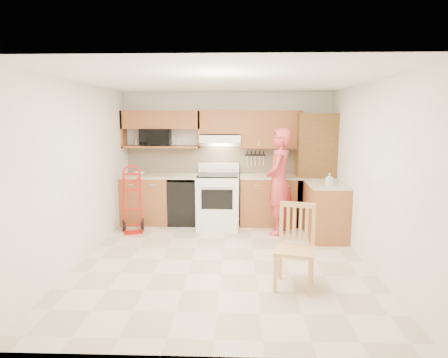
# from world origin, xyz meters

# --- Properties ---
(floor) EXTENTS (4.00, 4.50, 0.02)m
(floor) POSITION_xyz_m (0.00, 0.00, -0.01)
(floor) COLOR beige
(floor) RESTS_ON ground
(ceiling) EXTENTS (4.00, 4.50, 0.02)m
(ceiling) POSITION_xyz_m (0.00, 0.00, 2.51)
(ceiling) COLOR white
(ceiling) RESTS_ON ground
(wall_back) EXTENTS (4.00, 0.02, 2.50)m
(wall_back) POSITION_xyz_m (0.00, 2.26, 1.25)
(wall_back) COLOR white
(wall_back) RESTS_ON ground
(wall_front) EXTENTS (4.00, 0.02, 2.50)m
(wall_front) POSITION_xyz_m (0.00, -2.26, 1.25)
(wall_front) COLOR white
(wall_front) RESTS_ON ground
(wall_left) EXTENTS (0.02, 4.50, 2.50)m
(wall_left) POSITION_xyz_m (-2.01, 0.00, 1.25)
(wall_left) COLOR white
(wall_left) RESTS_ON ground
(wall_right) EXTENTS (0.02, 4.50, 2.50)m
(wall_right) POSITION_xyz_m (2.01, 0.00, 1.25)
(wall_right) COLOR white
(wall_right) RESTS_ON ground
(backsplash) EXTENTS (3.92, 0.03, 0.55)m
(backsplash) POSITION_xyz_m (0.00, 2.23, 1.20)
(backsplash) COLOR beige
(backsplash) RESTS_ON wall_back
(lower_cab_left) EXTENTS (0.90, 0.60, 0.90)m
(lower_cab_left) POSITION_xyz_m (-1.55, 1.95, 0.45)
(lower_cab_left) COLOR #97582F
(lower_cab_left) RESTS_ON ground
(dishwasher) EXTENTS (0.60, 0.60, 0.85)m
(dishwasher) POSITION_xyz_m (-0.80, 1.95, 0.42)
(dishwasher) COLOR black
(dishwasher) RESTS_ON ground
(lower_cab_right) EXTENTS (1.14, 0.60, 0.90)m
(lower_cab_right) POSITION_xyz_m (0.83, 1.95, 0.45)
(lower_cab_right) COLOR #97582F
(lower_cab_right) RESTS_ON ground
(countertop_left) EXTENTS (1.50, 0.63, 0.04)m
(countertop_left) POSITION_xyz_m (-1.25, 1.95, 0.92)
(countertop_left) COLOR #B7A68C
(countertop_left) RESTS_ON lower_cab_left
(countertop_right) EXTENTS (1.14, 0.63, 0.04)m
(countertop_right) POSITION_xyz_m (0.83, 1.95, 0.92)
(countertop_right) COLOR #B7A68C
(countertop_right) RESTS_ON lower_cab_right
(cab_return_right) EXTENTS (0.60, 1.00, 0.90)m
(cab_return_right) POSITION_xyz_m (1.70, 1.15, 0.45)
(cab_return_right) COLOR #97582F
(cab_return_right) RESTS_ON ground
(countertop_return) EXTENTS (0.63, 1.00, 0.04)m
(countertop_return) POSITION_xyz_m (1.70, 1.15, 0.92)
(countertop_return) COLOR #B7A68C
(countertop_return) RESTS_ON cab_return_right
(pantry_tall) EXTENTS (0.70, 0.60, 2.10)m
(pantry_tall) POSITION_xyz_m (1.65, 1.95, 1.05)
(pantry_tall) COLOR brown
(pantry_tall) RESTS_ON ground
(upper_cab_left) EXTENTS (1.50, 0.33, 0.34)m
(upper_cab_left) POSITION_xyz_m (-1.25, 2.08, 1.98)
(upper_cab_left) COLOR #97582F
(upper_cab_left) RESTS_ON wall_back
(upper_shelf_mw) EXTENTS (1.50, 0.33, 0.04)m
(upper_shelf_mw) POSITION_xyz_m (-1.25, 2.08, 1.47)
(upper_shelf_mw) COLOR #97582F
(upper_shelf_mw) RESTS_ON wall_back
(upper_cab_center) EXTENTS (0.76, 0.33, 0.44)m
(upper_cab_center) POSITION_xyz_m (-0.12, 2.08, 1.94)
(upper_cab_center) COLOR #97582F
(upper_cab_center) RESTS_ON wall_back
(upper_cab_right) EXTENTS (1.14, 0.33, 0.70)m
(upper_cab_right) POSITION_xyz_m (0.83, 2.08, 1.80)
(upper_cab_right) COLOR #97582F
(upper_cab_right) RESTS_ON wall_back
(range_hood) EXTENTS (0.76, 0.46, 0.14)m
(range_hood) POSITION_xyz_m (-0.12, 2.02, 1.63)
(range_hood) COLOR white
(range_hood) RESTS_ON wall_back
(knife_strip) EXTENTS (0.40, 0.05, 0.29)m
(knife_strip) POSITION_xyz_m (0.55, 2.21, 1.24)
(knife_strip) COLOR black
(knife_strip) RESTS_ON backsplash
(microwave) EXTENTS (0.59, 0.41, 0.32)m
(microwave) POSITION_xyz_m (-1.36, 2.08, 1.65)
(microwave) COLOR black
(microwave) RESTS_ON upper_shelf_mw
(range) EXTENTS (0.78, 1.03, 1.15)m
(range) POSITION_xyz_m (-0.16, 1.78, 0.58)
(range) COLOR white
(range) RESTS_ON ground
(person) EXTENTS (0.60, 0.77, 1.85)m
(person) POSITION_xyz_m (0.92, 1.35, 0.92)
(person) COLOR #C1393D
(person) RESTS_ON ground
(hand_truck) EXTENTS (0.52, 0.49, 1.08)m
(hand_truck) POSITION_xyz_m (-1.65, 1.33, 0.54)
(hand_truck) COLOR red
(hand_truck) RESTS_ON ground
(dining_chair) EXTENTS (0.56, 0.59, 1.00)m
(dining_chair) POSITION_xyz_m (0.89, -0.86, 0.50)
(dining_chair) COLOR tan
(dining_chair) RESTS_ON ground
(soap_bottle) EXTENTS (0.11, 0.11, 0.19)m
(soap_bottle) POSITION_xyz_m (1.70, 0.98, 1.03)
(soap_bottle) COLOR white
(soap_bottle) RESTS_ON countertop_return
(bowl) EXTENTS (0.23, 0.23, 0.05)m
(bowl) POSITION_xyz_m (-1.68, 1.95, 0.97)
(bowl) COLOR white
(bowl) RESTS_ON countertop_left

